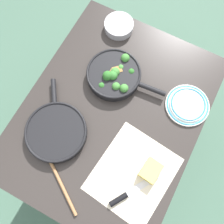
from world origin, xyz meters
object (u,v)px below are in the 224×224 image
at_px(skillet_broccoli, 115,75).
at_px(prep_bowl_steel, 119,26).
at_px(wooden_spoon, 53,167).
at_px(dinner_plate_stack, 188,105).
at_px(grater_knife, 130,192).
at_px(skillet_eggs, 56,132).
at_px(cheese_block, 151,171).

relative_size(skillet_broccoli, prep_bowl_steel, 2.62).
distance_m(wooden_spoon, dinner_plate_stack, 0.69).
bearing_deg(grater_knife, prep_bowl_steel, 62.85).
distance_m(skillet_broccoli, prep_bowl_steel, 0.29).
bearing_deg(skillet_eggs, dinner_plate_stack, -84.73).
height_order(skillet_broccoli, cheese_block, skillet_broccoli).
bearing_deg(wooden_spoon, grater_knife, -136.59).
bearing_deg(dinner_plate_stack, prep_bowl_steel, 64.42).
height_order(skillet_eggs, prep_bowl_steel, skillet_eggs).
xyz_separation_m(wooden_spoon, prep_bowl_steel, (0.79, 0.07, 0.01)).
xyz_separation_m(wooden_spoon, grater_knife, (0.06, -0.35, 0.00)).
xyz_separation_m(skillet_broccoli, wooden_spoon, (-0.52, 0.04, -0.02)).
bearing_deg(cheese_block, wooden_spoon, 115.58).
bearing_deg(dinner_plate_stack, grater_knife, 172.29).
bearing_deg(prep_bowl_steel, wooden_spoon, -174.63).
bearing_deg(dinner_plate_stack, cheese_block, 175.65).
bearing_deg(prep_bowl_steel, skillet_eggs, -179.38).
bearing_deg(prep_bowl_steel, dinner_plate_stack, -115.58).
bearing_deg(grater_knife, wooden_spoon, 132.52).
height_order(skillet_eggs, grater_knife, skillet_eggs).
distance_m(dinner_plate_stack, prep_bowl_steel, 0.55).
height_order(grater_knife, dinner_plate_stack, dinner_plate_stack).
bearing_deg(cheese_block, prep_bowl_steel, 37.82).
relative_size(wooden_spoon, cheese_block, 3.16).
height_order(skillet_broccoli, grater_knife, skillet_broccoli).
height_order(skillet_eggs, cheese_block, cheese_block).
distance_m(cheese_block, dinner_plate_stack, 0.37).
height_order(skillet_broccoli, prep_bowl_steel, skillet_broccoli).
xyz_separation_m(skillet_eggs, wooden_spoon, (-0.14, -0.07, -0.02)).
bearing_deg(skillet_eggs, prep_bowl_steel, -34.02).
distance_m(skillet_broccoli, cheese_block, 0.48).
bearing_deg(dinner_plate_stack, skillet_broccoli, 94.67).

